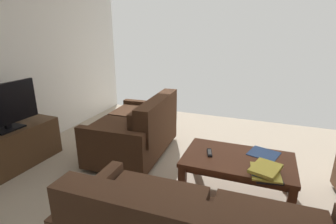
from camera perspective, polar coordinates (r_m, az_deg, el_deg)
name	(u,v)px	position (r m, az deg, el deg)	size (l,w,h in m)	color
ground_plane	(219,198)	(2.80, 11.01, -18.05)	(5.50, 5.00, 0.01)	tan
loveseat_near	(137,130)	(3.44, -6.72, -3.99)	(0.91, 1.32, 0.80)	black
coffee_table	(238,164)	(2.69, 15.00, -10.91)	(1.05, 0.64, 0.42)	brown
tv_stand	(12,149)	(3.64, -30.86, -6.97)	(0.41, 1.14, 0.50)	#4C331E
flat_tv	(4,107)	(3.48, -32.24, 0.98)	(0.21, 0.82, 0.54)	black
book_stack	(266,171)	(2.43, 20.57, -12.01)	(0.29, 0.35, 0.09)	black
tv_remote	(210,153)	(2.68, 9.08, -8.78)	(0.09, 0.17, 0.02)	black
loose_magazine	(264,154)	(2.82, 20.18, -8.53)	(0.25, 0.27, 0.01)	#385693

